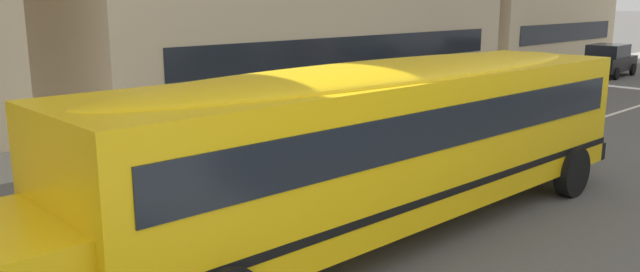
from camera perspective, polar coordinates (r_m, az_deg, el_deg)
name	(u,v)px	position (r m, az deg, el deg)	size (l,w,h in m)	color
ground_plane	(391,184)	(13.95, 6.37, -4.30)	(400.00, 400.00, 0.00)	#54514F
sidewalk_far	(198,133)	(19.32, -10.85, 0.24)	(120.00, 3.00, 0.01)	gray
lane_centreline	(391,184)	(13.95, 6.37, -4.28)	(110.00, 0.16, 0.01)	silver
school_bus	(378,135)	(10.57, 5.21, 0.11)	(13.16, 3.31, 2.93)	yellow
parked_car_black_past_driveway	(608,60)	(36.16, 24.41, 6.24)	(3.99, 2.05, 1.64)	black
parked_car_maroon_end_of_row	(524,74)	(28.19, 17.81, 5.34)	(3.99, 2.05, 1.64)	maroon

